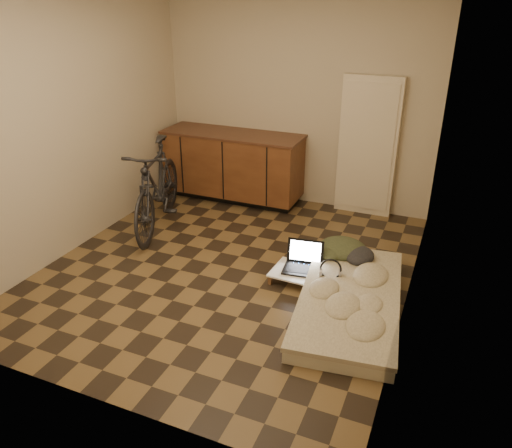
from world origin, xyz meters
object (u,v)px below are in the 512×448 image
at_px(futon, 350,301).
at_px(lap_desk, 305,274).
at_px(bicycle, 157,182).
at_px(laptop, 303,263).

bearing_deg(futon, lap_desk, 145.45).
bearing_deg(bicycle, lap_desk, -32.12).
bearing_deg(bicycle, futon, -34.79).
relative_size(futon, laptop, 4.69).
height_order(bicycle, laptop, bicycle).
bearing_deg(lap_desk, futon, -24.53).
height_order(bicycle, futon, bicycle).
bearing_deg(laptop, lap_desk, -66.47).
height_order(futon, lap_desk, futon).
distance_m(futon, laptop, 0.65).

